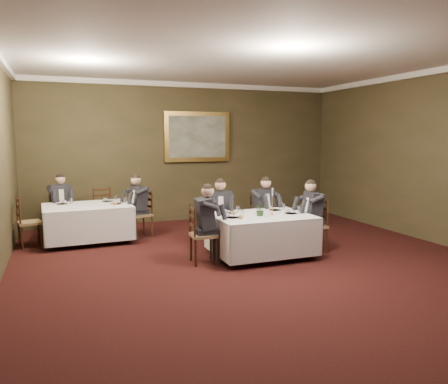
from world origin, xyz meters
TOP-DOWN VIEW (x-y plane):
  - ground at (0.00, 0.00)m, footprint 10.00×10.00m
  - ceiling at (0.00, 0.00)m, footprint 8.00×10.00m
  - back_wall at (0.00, 5.00)m, footprint 8.00×0.10m
  - crown_molding at (0.00, 0.00)m, footprint 8.00×10.00m
  - table_main at (0.25, 1.11)m, footprint 1.75×1.34m
  - table_second at (-2.60, 3.39)m, footprint 1.80×1.40m
  - chair_main_backleft at (-0.22, 2.01)m, footprint 0.51×0.49m
  - diner_main_backleft at (-0.22, 2.00)m, footprint 0.48×0.54m
  - chair_main_backright at (0.71, 2.01)m, footprint 0.52×0.51m
  - diner_main_backright at (0.72, 2.00)m, footprint 0.50×0.56m
  - chair_main_endleft at (-0.85, 1.11)m, footprint 0.45×0.47m
  - diner_main_endleft at (-0.84, 1.11)m, footprint 0.51×0.44m
  - chair_main_endright at (1.36, 1.11)m, footprint 0.46×0.48m
  - diner_main_endright at (1.35, 1.11)m, footprint 0.52×0.45m
  - chair_sec_backleft at (-3.11, 4.26)m, footprint 0.51×0.49m
  - diner_sec_backleft at (-3.11, 4.25)m, footprint 0.48×0.54m
  - chair_sec_backright at (-2.18, 4.30)m, footprint 0.50×0.48m
  - chair_sec_endright at (-1.50, 3.45)m, footprint 0.53×0.54m
  - diner_sec_endright at (-1.51, 3.44)m, footprint 0.58×0.52m
  - chair_sec_endleft at (-3.70, 3.34)m, footprint 0.50×0.52m
  - centerpiece at (0.19, 1.04)m, footprint 0.27×0.25m
  - candlestick at (0.44, 1.06)m, footprint 0.07×0.07m
  - place_setting_table_main at (-0.17, 1.50)m, footprint 0.33×0.31m
  - place_setting_table_second at (-3.03, 3.76)m, footprint 0.33×0.31m
  - painting at (0.25, 4.94)m, footprint 1.73×0.09m

SIDE VIEW (x-z plane):
  - ground at x=0.00m, z-range 0.00..0.00m
  - chair_main_backleft at x=-0.22m, z-range -0.22..0.78m
  - chair_main_backright at x=0.71m, z-range -0.22..0.78m
  - chair_main_endleft at x=-0.85m, z-range -0.22..0.78m
  - chair_main_endright at x=1.36m, z-range -0.22..0.78m
  - chair_sec_backleft at x=-3.11m, z-range -0.22..0.78m
  - chair_sec_backright at x=-2.18m, z-range -0.22..0.78m
  - chair_sec_endright at x=-1.50m, z-range -0.22..0.78m
  - chair_sec_endleft at x=-3.70m, z-range -0.22..0.78m
  - table_second at x=-2.60m, z-range 0.12..0.78m
  - table_main at x=0.25m, z-range 0.12..0.78m
  - diner_main_backleft at x=-0.22m, z-range -0.16..1.19m
  - diner_main_backright at x=0.72m, z-range -0.16..1.19m
  - diner_main_endleft at x=-0.84m, z-range -0.16..1.19m
  - diner_main_endright at x=1.35m, z-range -0.16..1.19m
  - diner_sec_backleft at x=-3.11m, z-range -0.16..1.19m
  - diner_sec_endright at x=-1.51m, z-range -0.16..1.19m
  - place_setting_table_main at x=-0.17m, z-range 0.73..0.87m
  - place_setting_table_second at x=-3.03m, z-range 0.73..0.87m
  - centerpiece at x=0.19m, z-range 0.76..1.00m
  - candlestick at x=0.44m, z-range 0.70..1.19m
  - back_wall at x=0.00m, z-range 0.00..3.50m
  - painting at x=0.25m, z-range 1.51..2.78m
  - crown_molding at x=0.00m, z-range 3.38..3.50m
  - ceiling at x=0.00m, z-range 3.45..3.55m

